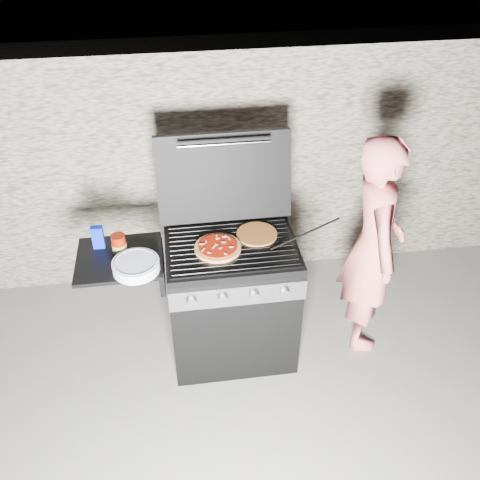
{
  "coord_description": "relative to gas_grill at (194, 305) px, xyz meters",
  "views": [
    {
      "loc": [
        -0.31,
        -2.53,
        2.87
      ],
      "look_at": [
        0.05,
        0.0,
        0.95
      ],
      "focal_mm": 40.0,
      "sensor_mm": 36.0,
      "label": 1
    }
  ],
  "objects": [
    {
      "name": "blue_carton",
      "position": [
        -0.54,
        0.11,
        0.52
      ],
      "size": [
        0.07,
        0.04,
        0.15
      ],
      "primitive_type": "cube",
      "rotation": [
        0.0,
        0.0,
        -0.02
      ],
      "color": "#051A9E",
      "rests_on": "gas_grill"
    },
    {
      "name": "person",
      "position": [
        1.17,
        0.04,
        0.32
      ],
      "size": [
        0.44,
        0.61,
        1.55
      ],
      "primitive_type": "imported",
      "rotation": [
        0.0,
        0.0,
        1.45
      ],
      "color": "#E66A6D",
      "rests_on": "ground"
    },
    {
      "name": "pizza_plain",
      "position": [
        0.42,
        0.09,
        0.46
      ],
      "size": [
        0.32,
        0.32,
        0.01
      ],
      "primitive_type": "cylinder",
      "rotation": [
        0.0,
        0.0,
        0.34
      ],
      "color": "orange",
      "rests_on": "gas_grill"
    },
    {
      "name": "plate_stack",
      "position": [
        -0.32,
        -0.14,
        0.48
      ],
      "size": [
        0.34,
        0.34,
        0.06
      ],
      "primitive_type": "cylinder",
      "rotation": [
        0.0,
        0.0,
        -0.34
      ],
      "color": "white",
      "rests_on": "gas_grill"
    },
    {
      "name": "ground",
      "position": [
        0.25,
        0.0,
        -0.46
      ],
      "size": [
        50.0,
        50.0,
        0.0
      ],
      "primitive_type": "plane",
      "color": "#616161"
    },
    {
      "name": "stone_wall",
      "position": [
        0.25,
        1.05,
        0.44
      ],
      "size": [
        8.0,
        0.35,
        1.8
      ],
      "primitive_type": "cube",
      "color": "gray",
      "rests_on": "ground"
    },
    {
      "name": "sauce_jar",
      "position": [
        -0.41,
        0.03,
        0.51
      ],
      "size": [
        0.1,
        0.1,
        0.13
      ],
      "primitive_type": "cylinder",
      "rotation": [
        0.0,
        0.0,
        -0.19
      ],
      "color": "#6F1102",
      "rests_on": "gas_grill"
    },
    {
      "name": "gas_grill",
      "position": [
        0.0,
        0.0,
        0.0
      ],
      "size": [
        1.34,
        0.79,
        0.91
      ],
      "primitive_type": null,
      "color": "black",
      "rests_on": "ground"
    },
    {
      "name": "tongs",
      "position": [
        0.7,
        0.0,
        0.5
      ],
      "size": [
        0.46,
        0.16,
        0.1
      ],
      "primitive_type": "cylinder",
      "rotation": [
        0.0,
        1.4,
        0.31
      ],
      "color": "black",
      "rests_on": "gas_grill"
    },
    {
      "name": "pizza_topped",
      "position": [
        0.16,
        -0.02,
        0.47
      ],
      "size": [
        0.3,
        0.3,
        0.03
      ],
      "primitive_type": null,
      "rotation": [
        0.0,
        0.0,
        0.09
      ],
      "color": "tan",
      "rests_on": "gas_grill"
    }
  ]
}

